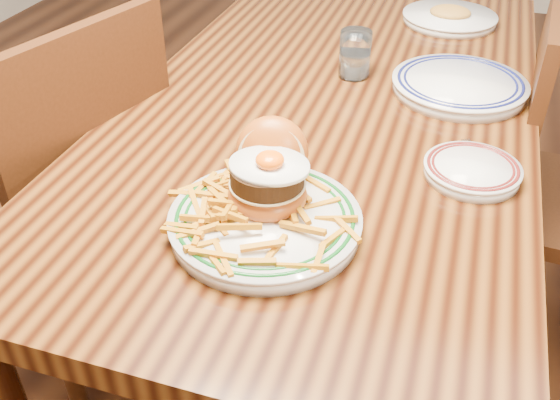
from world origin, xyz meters
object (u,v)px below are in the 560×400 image
(table, at_px, (331,131))
(main_plate, at_px, (266,203))
(chair_left, at_px, (71,202))
(side_plate, at_px, (472,170))

(table, relative_size, main_plate, 5.02)
(table, xyz_separation_m, chair_left, (-0.56, -0.24, -0.15))
(chair_left, bearing_deg, side_plate, 15.59)
(chair_left, bearing_deg, table, 38.55)
(main_plate, height_order, side_plate, main_plate)
(chair_left, height_order, main_plate, chair_left)
(table, height_order, chair_left, chair_left)
(table, height_order, main_plate, main_plate)
(table, xyz_separation_m, main_plate, (0.01, -0.47, 0.13))
(table, height_order, side_plate, side_plate)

